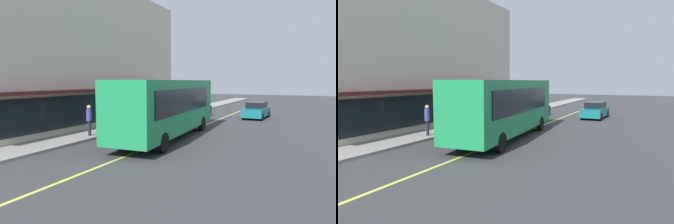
{
  "view_description": "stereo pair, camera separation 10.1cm",
  "coord_description": "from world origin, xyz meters",
  "views": [
    {
      "loc": [
        -18.63,
        -7.72,
        3.45
      ],
      "look_at": [
        -2.6,
        0.17,
        1.6
      ],
      "focal_mm": 32.08,
      "sensor_mm": 36.0,
      "label": 1
    },
    {
      "loc": [
        -18.58,
        -7.82,
        3.45
      ],
      "look_at": [
        -2.6,
        0.17,
        1.6
      ],
      "focal_mm": 32.08,
      "sensor_mm": 36.0,
      "label": 2
    }
  ],
  "objects": [
    {
      "name": "car_navy",
      "position": [
        8.55,
        2.68,
        0.74
      ],
      "size": [
        4.36,
        1.98,
        1.52
      ],
      "color": "navy",
      "rests_on": "ground"
    },
    {
      "name": "sidewalk",
      "position": [
        0.0,
        5.14,
        0.07
      ],
      "size": [
        80.0,
        2.58,
        0.15
      ],
      "primitive_type": "cube",
      "color": "gray",
      "rests_on": "ground"
    },
    {
      "name": "traffic_light",
      "position": [
        -3.34,
        4.41,
        2.53
      ],
      "size": [
        0.3,
        0.52,
        3.2
      ],
      "color": "#2D2D33",
      "rests_on": "sidewalk"
    },
    {
      "name": "storefront_building",
      "position": [
        -2.44,
        10.48,
        5.43
      ],
      "size": [
        26.54,
        8.71,
        10.86
      ],
      "color": "beige",
      "rests_on": "ground"
    },
    {
      "name": "pedestrian_waiting",
      "position": [
        -4.62,
        4.47,
        1.28
      ],
      "size": [
        0.34,
        0.34,
        1.86
      ],
      "color": "black",
      "rests_on": "sidewalk"
    },
    {
      "name": "bus",
      "position": [
        -2.56,
        0.17,
        1.99
      ],
      "size": [
        11.29,
        3.34,
        3.5
      ],
      "color": "#197F47",
      "rests_on": "ground"
    },
    {
      "name": "ground",
      "position": [
        0.0,
        0.0,
        0.0
      ],
      "size": [
        120.0,
        120.0,
        0.0
      ],
      "primitive_type": "plane",
      "color": "#38383A"
    },
    {
      "name": "car_teal",
      "position": [
        9.87,
        -2.85,
        0.74
      ],
      "size": [
        4.37,
        2.01,
        1.52
      ],
      "color": "#14666B",
      "rests_on": "ground"
    },
    {
      "name": "lane_centre_stripe",
      "position": [
        0.0,
        0.0,
        0.0
      ],
      "size": [
        36.0,
        0.16,
        0.01
      ],
      "primitive_type": "cube",
      "color": "#D8D14C",
      "rests_on": "ground"
    }
  ]
}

